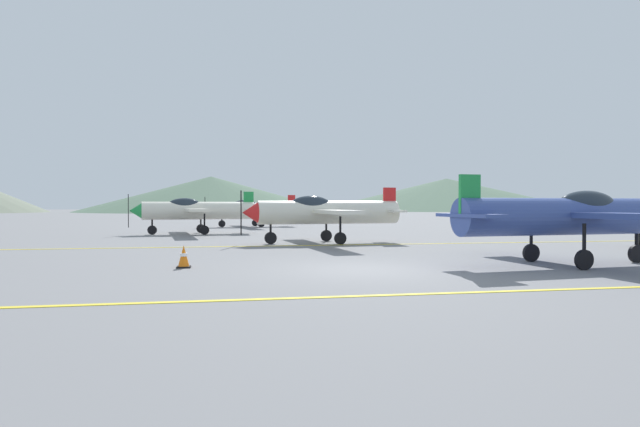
# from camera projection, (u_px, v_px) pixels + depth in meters

# --- Properties ---
(ground_plane) EXTENTS (400.00, 400.00, 0.00)m
(ground_plane) POSITION_uv_depth(u_px,v_px,m) (365.00, 269.00, 13.25)
(ground_plane) COLOR slate
(apron_line_near) EXTENTS (80.00, 0.16, 0.01)m
(apron_line_near) POSITION_uv_depth(u_px,v_px,m) (419.00, 294.00, 9.55)
(apron_line_near) COLOR yellow
(apron_line_near) RESTS_ON ground_plane
(apron_line_far) EXTENTS (80.00, 0.16, 0.01)m
(apron_line_far) POSITION_uv_depth(u_px,v_px,m) (313.00, 245.00, 21.14)
(apron_line_far) COLOR yellow
(apron_line_far) RESTS_ON ground_plane
(airplane_near) EXTENTS (7.06, 8.11, 2.43)m
(airplane_near) POSITION_uv_depth(u_px,v_px,m) (570.00, 215.00, 14.22)
(airplane_near) COLOR #33478C
(airplane_near) RESTS_ON ground_plane
(airplane_mid) EXTENTS (7.06, 8.11, 2.43)m
(airplane_mid) POSITION_uv_depth(u_px,v_px,m) (323.00, 211.00, 22.46)
(airplane_mid) COLOR silver
(airplane_mid) RESTS_ON ground_plane
(airplane_far) EXTENTS (7.08, 8.11, 2.43)m
(airplane_far) POSITION_uv_depth(u_px,v_px,m) (194.00, 210.00, 29.60)
(airplane_far) COLOR silver
(airplane_far) RESTS_ON ground_plane
(airplane_back) EXTENTS (7.08, 8.11, 2.43)m
(airplane_back) POSITION_uv_depth(u_px,v_px,m) (252.00, 209.00, 39.45)
(airplane_back) COLOR silver
(airplane_back) RESTS_ON ground_plane
(traffic_cone_front) EXTENTS (0.36, 0.36, 0.59)m
(traffic_cone_front) POSITION_uv_depth(u_px,v_px,m) (184.00, 257.00, 13.62)
(traffic_cone_front) COLOR black
(traffic_cone_front) RESTS_ON ground_plane
(hill_centerleft) EXTENTS (64.78, 64.78, 8.89)m
(hill_centerleft) POSITION_uv_depth(u_px,v_px,m) (211.00, 194.00, 131.63)
(hill_centerleft) COLOR #4C6651
(hill_centerleft) RESTS_ON ground_plane
(hill_centerright) EXTENTS (81.47, 81.47, 9.85)m
(hill_centerright) POSITION_uv_depth(u_px,v_px,m) (447.00, 194.00, 160.52)
(hill_centerright) COLOR #4C6651
(hill_centerright) RESTS_ON ground_plane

